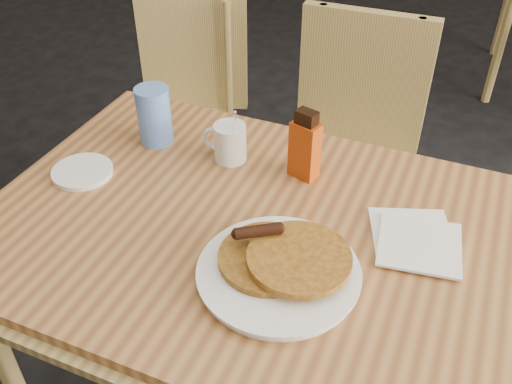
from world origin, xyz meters
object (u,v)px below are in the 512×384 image
Objects in this scene: main_table at (264,244)px; pancake_plate at (280,267)px; chair_main_far at (351,134)px; chair_wall_extra at (185,98)px; coffee_mug at (229,142)px; syrup_bottle at (305,147)px; blue_tumbler at (154,116)px.

pancake_plate is (0.07, -0.11, 0.06)m from main_table.
chair_wall_extra is at bearing 173.49° from chair_main_far.
syrup_bottle is (0.18, 0.00, 0.03)m from coffee_mug.
main_table is at bearing -90.94° from chair_main_far.
coffee_mug is at bearing -72.39° from chair_wall_extra.
main_table is at bearing -54.02° from coffee_mug.
coffee_mug is 0.99× the size of blue_tumbler.
main_table is at bearing -71.63° from chair_wall_extra.
main_table is at bearing -29.11° from blue_tumbler.
main_table is 0.76m from chair_main_far.
blue_tumbler is (-0.36, 0.20, 0.11)m from main_table.
chair_wall_extra is 1.18m from pancake_plate.
syrup_bottle is at bearing -63.00° from chair_wall_extra.
chair_main_far is at bearing 56.41° from blue_tumbler.
chair_main_far is at bearing -25.15° from chair_wall_extra.
syrup_bottle is (0.64, -0.61, 0.32)m from chair_wall_extra.
main_table is 0.14m from pancake_plate.
blue_tumbler is at bearing -163.28° from syrup_bottle.
chair_main_far reaches higher than main_table.
syrup_bottle is 0.37m from blue_tumbler.
syrup_bottle is (-0.06, 0.31, 0.06)m from pancake_plate.
chair_wall_extra is at bearing 127.08° from pancake_plate.
main_table is 8.52× the size of blue_tumbler.
syrup_bottle reaches higher than blue_tumbler.
main_table is at bearing -77.47° from syrup_bottle.
coffee_mug is at bearing -162.65° from syrup_bottle.
pancake_plate is (0.07, -0.85, 0.23)m from chair_main_far.
main_table is 8.60× the size of coffee_mug.
chair_main_far reaches higher than coffee_mug.
pancake_plate is at bearing -56.16° from coffee_mug.
coffee_mug is (0.46, -0.61, 0.29)m from chair_wall_extra.
syrup_bottle reaches higher than coffee_mug.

